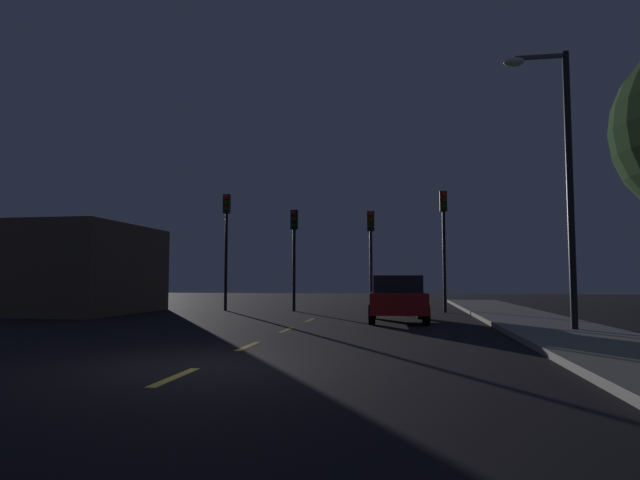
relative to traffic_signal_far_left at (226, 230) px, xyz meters
The scene contains 13 objects.
ground_plane 10.55m from the traffic_signal_far_left, 59.56° to the right, with size 80.00×80.00×0.00m, color black.
sidewalk_curb_right 15.55m from the traffic_signal_far_left, 34.20° to the right, with size 3.00×40.00×0.15m, color gray.
lane_stripe_nearest 17.83m from the traffic_signal_far_left, 73.36° to the right, with size 0.16×1.60×0.01m, color #EACC4C.
lane_stripe_second 14.33m from the traffic_signal_far_left, 68.84° to the right, with size 0.16×1.60×0.01m, color #EACC4C.
lane_stripe_third 11.04m from the traffic_signal_far_left, 61.24° to the right, with size 0.16×1.60×0.01m, color #EACC4C.
lane_stripe_fourth 8.20m from the traffic_signal_far_left, 46.67° to the right, with size 0.16×1.60×0.01m, color #EACC4C.
traffic_signal_far_left is the anchor object (origin of this frame).
traffic_signal_center_left 3.33m from the traffic_signal_far_left, ahead, with size 0.32×0.38×4.68m.
traffic_signal_center_right 6.86m from the traffic_signal_far_left, ahead, with size 0.32×0.38×4.55m.
traffic_signal_far_right 10.08m from the traffic_signal_far_left, ahead, with size 0.32×0.38×5.39m.
car_stopped_ahead 10.23m from the traffic_signal_far_left, 34.10° to the right, with size 2.10×3.97×1.59m.
street_lamp_right 15.57m from the traffic_signal_far_left, 36.20° to the right, with size 1.73×0.36×7.68m.
storefront_left 6.46m from the traffic_signal_far_left, 151.34° to the right, with size 4.80×6.68×3.79m, color brown.
Camera 1 is at (3.44, -8.92, 1.46)m, focal length 30.30 mm.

